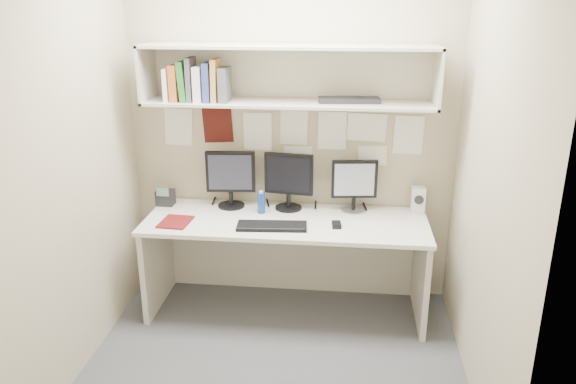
# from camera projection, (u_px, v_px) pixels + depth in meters

# --- Properties ---
(floor) EXTENTS (2.40, 2.00, 0.01)m
(floor) POSITION_uv_depth(u_px,v_px,m) (275.00, 362.00, 3.61)
(floor) COLOR #444549
(floor) RESTS_ON ground
(wall_back) EXTENTS (2.40, 0.02, 2.60)m
(wall_back) POSITION_uv_depth(u_px,v_px,m) (291.00, 129.00, 4.12)
(wall_back) COLOR tan
(wall_back) RESTS_ON ground
(wall_front) EXTENTS (2.40, 0.02, 2.60)m
(wall_front) POSITION_uv_depth(u_px,v_px,m) (240.00, 240.00, 2.24)
(wall_front) COLOR tan
(wall_front) RESTS_ON ground
(wall_left) EXTENTS (0.02, 2.00, 2.60)m
(wall_left) POSITION_uv_depth(u_px,v_px,m) (72.00, 162.00, 3.31)
(wall_left) COLOR tan
(wall_left) RESTS_ON ground
(wall_right) EXTENTS (0.02, 2.00, 2.60)m
(wall_right) POSITION_uv_depth(u_px,v_px,m) (491.00, 176.00, 3.06)
(wall_right) COLOR tan
(wall_right) RESTS_ON ground
(desk) EXTENTS (2.00, 0.70, 0.73)m
(desk) POSITION_uv_depth(u_px,v_px,m) (286.00, 265.00, 4.10)
(desk) COLOR silver
(desk) RESTS_ON floor
(overhead_hutch) EXTENTS (2.00, 0.38, 0.40)m
(overhead_hutch) POSITION_uv_depth(u_px,v_px,m) (289.00, 74.00, 3.85)
(overhead_hutch) COLOR beige
(overhead_hutch) RESTS_ON wall_back
(pinned_papers) EXTENTS (1.92, 0.01, 0.48)m
(pinned_papers) POSITION_uv_depth(u_px,v_px,m) (291.00, 136.00, 4.13)
(pinned_papers) COLOR white
(pinned_papers) RESTS_ON wall_back
(monitor_left) EXTENTS (0.37, 0.20, 0.42)m
(monitor_left) POSITION_uv_depth(u_px,v_px,m) (231.00, 176.00, 4.15)
(monitor_left) COLOR black
(monitor_left) RESTS_ON desk
(monitor_center) EXTENTS (0.36, 0.20, 0.42)m
(monitor_center) POSITION_uv_depth(u_px,v_px,m) (289.00, 179.00, 4.11)
(monitor_center) COLOR black
(monitor_center) RESTS_ON desk
(monitor_right) EXTENTS (0.33, 0.18, 0.38)m
(monitor_right) POSITION_uv_depth(u_px,v_px,m) (354.00, 183.00, 4.07)
(monitor_right) COLOR #A5A5AA
(monitor_right) RESTS_ON desk
(keyboard) EXTENTS (0.49, 0.20, 0.02)m
(keyboard) POSITION_uv_depth(u_px,v_px,m) (272.00, 226.00, 3.83)
(keyboard) COLOR black
(keyboard) RESTS_ON desk
(mouse) EXTENTS (0.07, 0.10, 0.03)m
(mouse) POSITION_uv_depth(u_px,v_px,m) (336.00, 225.00, 3.84)
(mouse) COLOR black
(mouse) RESTS_ON desk
(speaker) EXTENTS (0.10, 0.10, 0.19)m
(speaker) POSITION_uv_depth(u_px,v_px,m) (418.00, 200.00, 4.08)
(speaker) COLOR silver
(speaker) RESTS_ON desk
(blue_bottle) EXTENTS (0.05, 0.05, 0.17)m
(blue_bottle) POSITION_uv_depth(u_px,v_px,m) (261.00, 203.00, 4.07)
(blue_bottle) COLOR navy
(blue_bottle) RESTS_ON desk
(maroon_notebook) EXTENTS (0.22, 0.26, 0.01)m
(maroon_notebook) POSITION_uv_depth(u_px,v_px,m) (176.00, 222.00, 3.91)
(maroon_notebook) COLOR #5E1011
(maroon_notebook) RESTS_ON desk
(desk_phone) EXTENTS (0.13, 0.12, 0.15)m
(desk_phone) POSITION_uv_depth(u_px,v_px,m) (165.00, 197.00, 4.24)
(desk_phone) COLOR black
(desk_phone) RESTS_ON desk
(book_stack) EXTENTS (0.44, 0.18, 0.30)m
(book_stack) POSITION_uv_depth(u_px,v_px,m) (198.00, 82.00, 3.84)
(book_stack) COLOR white
(book_stack) RESTS_ON overhead_hutch
(hutch_tray) EXTENTS (0.43, 0.20, 0.03)m
(hutch_tray) POSITION_uv_depth(u_px,v_px,m) (349.00, 100.00, 3.84)
(hutch_tray) COLOR black
(hutch_tray) RESTS_ON overhead_hutch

